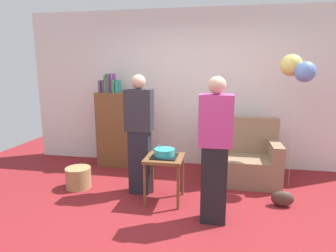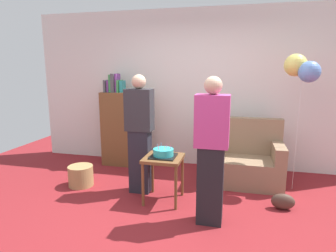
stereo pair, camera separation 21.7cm
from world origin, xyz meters
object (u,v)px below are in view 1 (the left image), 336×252
birthday_cake (164,153)px  person_holding_cake (215,150)px  side_table (164,164)px  person_blowing_candles (139,134)px  balloon_bunch (297,68)px  handbag (282,199)px  couch (241,159)px  bookshelf (121,128)px  wicker_basket (78,178)px

birthday_cake → person_holding_cake: (0.64, -0.40, 0.19)m
side_table → birthday_cake: 0.14m
side_table → person_blowing_candles: bearing=151.9°
side_table → balloon_bunch: (1.70, 0.83, 1.20)m
birthday_cake → handbag: 1.59m
couch → bookshelf: size_ratio=0.68×
person_holding_cake → bookshelf: bearing=-23.9°
balloon_bunch → couch: bearing=173.7°
birthday_cake → side_table: bearing=9.1°
person_holding_cake → wicker_basket: (-1.95, 0.59, -0.68)m
handbag → balloon_bunch: 1.77m
wicker_basket → side_table: bearing=-8.0°
birthday_cake → person_blowing_candles: size_ratio=0.20×
side_table → birthday_cake: birthday_cake is taller
couch → person_blowing_candles: bearing=-153.7°
couch → person_holding_cake: bearing=-106.4°
bookshelf → handbag: size_ratio=5.78×
birthday_cake → handbag: bearing=4.4°
couch → person_holding_cake: person_holding_cake is taller
bookshelf → person_blowing_candles: bearing=-58.4°
person_holding_cake → balloon_bunch: 1.85m
bookshelf → birthday_cake: (1.03, -1.26, -0.03)m
bookshelf → birthday_cake: bookshelf is taller
couch → wicker_basket: couch is taller
bookshelf → person_holding_cake: (1.67, -1.67, 0.15)m
birthday_cake → couch: bearing=41.4°
couch → birthday_cake: size_ratio=3.44×
couch → side_table: bearing=-138.6°
bookshelf → balloon_bunch: 2.95m
side_table → handbag: (1.49, 0.11, -0.41)m
couch → handbag: (0.47, -0.79, -0.24)m
wicker_basket → balloon_bunch: size_ratio=0.19×
bookshelf → wicker_basket: bearing=-104.4°
wicker_basket → bookshelf: bearing=75.6°
bookshelf → person_blowing_candles: size_ratio=0.99×
birthday_cake → balloon_bunch: 2.17m
couch → balloon_bunch: 1.53m
balloon_bunch → handbag: bearing=-106.5°
side_table → wicker_basket: (-1.31, 0.18, -0.36)m
wicker_basket → handbag: 2.80m
person_blowing_candles → wicker_basket: person_blowing_candles is taller
bookshelf → person_holding_cake: 2.37m
bookshelf → person_holding_cake: person_holding_cake is taller
couch → handbag: couch is taller
person_blowing_candles → birthday_cake: bearing=-48.1°
couch → side_table: 1.37m
person_holding_cake → wicker_basket: 2.15m
bookshelf → handbag: bearing=-24.5°
couch → balloon_bunch: bearing=-6.3°
side_table → balloon_bunch: 2.24m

